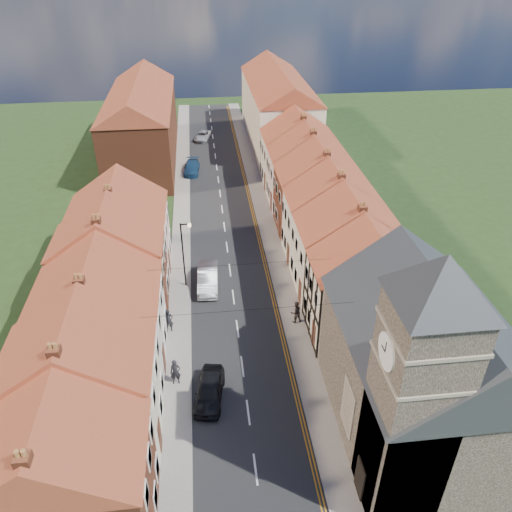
{
  "coord_description": "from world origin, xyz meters",
  "views": [
    {
      "loc": [
        -1.95,
        -14.98,
        25.07
      ],
      "look_at": [
        1.96,
        18.64,
        3.5
      ],
      "focal_mm": 35.0,
      "sensor_mm": 36.0,
      "label": 1
    }
  ],
  "objects_px": {
    "church": "(426,362)",
    "car_mid": "(208,278)",
    "pedestrian_left_b": "(169,321)",
    "lamppost": "(184,251)",
    "car_distant": "(203,136)",
    "pedestrian_left": "(175,372)",
    "car_far": "(192,168)",
    "pedestrian_right": "(296,312)",
    "car_near": "(210,390)"
  },
  "relations": [
    {
      "from": "church",
      "to": "car_mid",
      "type": "bearing_deg",
      "value": 124.6
    },
    {
      "from": "car_near",
      "to": "car_far",
      "type": "relative_size",
      "value": 0.92
    },
    {
      "from": "lamppost",
      "to": "car_distant",
      "type": "distance_m",
      "value": 37.08
    },
    {
      "from": "pedestrian_left_b",
      "to": "church",
      "type": "bearing_deg",
      "value": -43.43
    },
    {
      "from": "car_far",
      "to": "car_mid",
      "type": "bearing_deg",
      "value": -82.49
    },
    {
      "from": "car_far",
      "to": "pedestrian_right",
      "type": "bearing_deg",
      "value": -71.0
    },
    {
      "from": "pedestrian_left",
      "to": "car_near",
      "type": "bearing_deg",
      "value": -38.46
    },
    {
      "from": "car_mid",
      "to": "lamppost",
      "type": "bearing_deg",
      "value": 177.09
    },
    {
      "from": "car_far",
      "to": "church",
      "type": "bearing_deg",
      "value": -68.29
    },
    {
      "from": "lamppost",
      "to": "pedestrian_left_b",
      "type": "relative_size",
      "value": 3.13
    },
    {
      "from": "car_far",
      "to": "pedestrian_right",
      "type": "relative_size",
      "value": 2.49
    },
    {
      "from": "car_near",
      "to": "pedestrian_left",
      "type": "distance_m",
      "value": 2.64
    },
    {
      "from": "church",
      "to": "pedestrian_left",
      "type": "height_order",
      "value": "church"
    },
    {
      "from": "car_far",
      "to": "pedestrian_left_b",
      "type": "xyz_separation_m",
      "value": [
        -1.9,
        -30.34,
        0.41
      ]
    },
    {
      "from": "lamppost",
      "to": "church",
      "type": "bearing_deg",
      "value": -51.7
    },
    {
      "from": "lamppost",
      "to": "pedestrian_left_b",
      "type": "bearing_deg",
      "value": -102.63
    },
    {
      "from": "car_distant",
      "to": "pedestrian_left_b",
      "type": "height_order",
      "value": "pedestrian_left_b"
    },
    {
      "from": "car_near",
      "to": "pedestrian_left_b",
      "type": "bearing_deg",
      "value": 121.51
    },
    {
      "from": "car_mid",
      "to": "pedestrian_left",
      "type": "height_order",
      "value": "pedestrian_left"
    },
    {
      "from": "church",
      "to": "pedestrian_right",
      "type": "height_order",
      "value": "church"
    },
    {
      "from": "car_distant",
      "to": "pedestrian_left_b",
      "type": "relative_size",
      "value": 2.19
    },
    {
      "from": "pedestrian_left",
      "to": "pedestrian_right",
      "type": "distance_m",
      "value": 10.42
    },
    {
      "from": "church",
      "to": "car_mid",
      "type": "distance_m",
      "value": 20.67
    },
    {
      "from": "car_mid",
      "to": "car_near",
      "type": "bearing_deg",
      "value": -88.53
    },
    {
      "from": "lamppost",
      "to": "car_distant",
      "type": "relative_size",
      "value": 1.43
    },
    {
      "from": "lamppost",
      "to": "car_mid",
      "type": "xyz_separation_m",
      "value": [
        1.79,
        -0.18,
        -2.75
      ]
    },
    {
      "from": "lamppost",
      "to": "pedestrian_left",
      "type": "bearing_deg",
      "value": -93.49
    },
    {
      "from": "lamppost",
      "to": "car_distant",
      "type": "xyz_separation_m",
      "value": [
        2.31,
        36.89,
        -2.95
      ]
    },
    {
      "from": "lamppost",
      "to": "pedestrian_right",
      "type": "relative_size",
      "value": 3.26
    },
    {
      "from": "lamppost",
      "to": "pedestrian_left",
      "type": "distance_m",
      "value": 11.36
    },
    {
      "from": "lamppost",
      "to": "car_near",
      "type": "bearing_deg",
      "value": -83.27
    },
    {
      "from": "lamppost",
      "to": "car_mid",
      "type": "relative_size",
      "value": 1.25
    },
    {
      "from": "car_near",
      "to": "pedestrian_right",
      "type": "height_order",
      "value": "pedestrian_right"
    },
    {
      "from": "car_mid",
      "to": "pedestrian_left_b",
      "type": "height_order",
      "value": "pedestrian_left_b"
    },
    {
      "from": "church",
      "to": "lamppost",
      "type": "xyz_separation_m",
      "value": [
        -13.17,
        16.68,
        -2.34
      ]
    },
    {
      "from": "church",
      "to": "car_mid",
      "type": "relative_size",
      "value": 3.16
    },
    {
      "from": "car_distant",
      "to": "pedestrian_left",
      "type": "distance_m",
      "value": 48.05
    },
    {
      "from": "lamppost",
      "to": "pedestrian_left_b",
      "type": "distance_m",
      "value": 6.38
    },
    {
      "from": "pedestrian_left_b",
      "to": "car_near",
      "type": "bearing_deg",
      "value": -74.19
    },
    {
      "from": "pedestrian_left_b",
      "to": "car_far",
      "type": "bearing_deg",
      "value": 80.07
    },
    {
      "from": "car_near",
      "to": "lamppost",
      "type": "bearing_deg",
      "value": 106.09
    },
    {
      "from": "pedestrian_right",
      "to": "pedestrian_left_b",
      "type": "distance_m",
      "value": 9.6
    },
    {
      "from": "car_distant",
      "to": "pedestrian_left",
      "type": "relative_size",
      "value": 2.19
    },
    {
      "from": "car_far",
      "to": "pedestrian_right",
      "type": "distance_m",
      "value": 31.36
    },
    {
      "from": "pedestrian_right",
      "to": "car_distant",
      "type": "bearing_deg",
      "value": -97.87
    },
    {
      "from": "church",
      "to": "pedestrian_left",
      "type": "bearing_deg",
      "value": 157.96
    },
    {
      "from": "car_mid",
      "to": "pedestrian_left_b",
      "type": "xyz_separation_m",
      "value": [
        -3.08,
        -5.56,
        0.29
      ]
    },
    {
      "from": "church",
      "to": "lamppost",
      "type": "relative_size",
      "value": 2.53
    },
    {
      "from": "car_mid",
      "to": "pedestrian_left",
      "type": "bearing_deg",
      "value": -99.86
    },
    {
      "from": "car_distant",
      "to": "pedestrian_left",
      "type": "height_order",
      "value": "pedestrian_left"
    }
  ]
}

